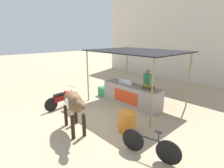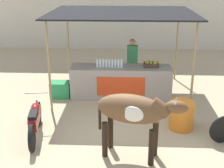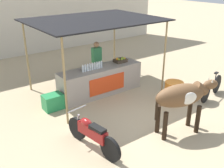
# 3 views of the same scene
# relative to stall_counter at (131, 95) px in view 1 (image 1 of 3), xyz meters

# --- Properties ---
(ground_plane) EXTENTS (60.00, 60.00, 0.00)m
(ground_plane) POSITION_rel_stall_counter_xyz_m (0.00, -2.20, -0.48)
(ground_plane) COLOR tan
(building_wall_far) EXTENTS (16.00, 0.50, 6.36)m
(building_wall_far) POSITION_rel_stall_counter_xyz_m (0.00, 6.43, 2.70)
(building_wall_far) COLOR beige
(building_wall_far) RESTS_ON ground
(stall_counter) EXTENTS (3.00, 0.82, 0.96)m
(stall_counter) POSITION_rel_stall_counter_xyz_m (0.00, 0.00, 0.00)
(stall_counter) COLOR #9E9389
(stall_counter) RESTS_ON ground
(stall_awning) EXTENTS (4.20, 3.20, 2.54)m
(stall_awning) POSITION_rel_stall_counter_xyz_m (0.00, 0.30, 1.96)
(stall_awning) COLOR black
(stall_awning) RESTS_ON ground
(water_bottle_row) EXTENTS (0.79, 0.07, 0.25)m
(water_bottle_row) POSITION_rel_stall_counter_xyz_m (-0.35, -0.05, 0.59)
(water_bottle_row) COLOR silver
(water_bottle_row) RESTS_ON stall_counter
(fruit_crate) EXTENTS (0.44, 0.32, 0.18)m
(fruit_crate) POSITION_rel_stall_counter_xyz_m (0.89, 0.05, 0.55)
(fruit_crate) COLOR #3F3326
(fruit_crate) RESTS_ON stall_counter
(vendor_behind_counter) EXTENTS (0.34, 0.22, 1.65)m
(vendor_behind_counter) POSITION_rel_stall_counter_xyz_m (0.34, 0.75, 0.37)
(vendor_behind_counter) COLOR #383842
(vendor_behind_counter) RESTS_ON ground
(cooler_box) EXTENTS (0.60, 0.44, 0.48)m
(cooler_box) POSITION_rel_stall_counter_xyz_m (-1.85, -0.10, -0.24)
(cooler_box) COLOR #268C4C
(cooler_box) RESTS_ON ground
(water_barrel) EXTENTS (0.60, 0.60, 0.71)m
(water_barrel) POSITION_rel_stall_counter_xyz_m (1.52, -1.97, -0.13)
(water_barrel) COLOR orange
(water_barrel) RESTS_ON ground
(cow) EXTENTS (1.85, 0.89, 1.44)m
(cow) POSITION_rel_stall_counter_xyz_m (0.31, -3.27, 0.55)
(cow) COLOR brown
(cow) RESTS_ON ground
(motorcycle_parked) EXTENTS (0.55, 1.79, 0.90)m
(motorcycle_parked) POSITION_rel_stall_counter_xyz_m (-1.95, -2.52, -0.05)
(motorcycle_parked) COLOR black
(motorcycle_parked) RESTS_ON ground
(bicycle_leaning) EXTENTS (1.62, 0.42, 0.85)m
(bicycle_leaning) POSITION_rel_stall_counter_xyz_m (2.83, -2.51, -0.13)
(bicycle_leaning) COLOR black
(bicycle_leaning) RESTS_ON ground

